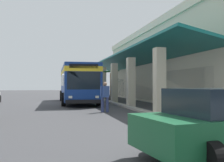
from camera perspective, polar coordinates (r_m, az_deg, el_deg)
The scene contains 6 objects.
ground at distance 25.19m, azimuth 6.26°, elevation -4.39°, with size 120.00×120.00×0.00m, color #38383A.
curb_strip at distance 24.32m, azimuth -0.66°, elevation -4.38°, with size 31.35×0.50×0.12m, color #9E998E.
plaza_building at distance 28.00m, azimuth 19.00°, elevation 3.20°, with size 26.43×15.90×7.02m.
transit_bus at distance 23.44m, azimuth -7.44°, elevation -0.12°, with size 11.25×2.95×3.34m.
pedestrian at distance 15.20m, azimuth -1.52°, elevation -3.02°, with size 0.49×0.61×1.73m.
potted_palm at distance 27.92m, azimuth -0.27°, elevation -2.68°, with size 1.88×1.96×3.15m.
Camera 1 is at (23.75, -0.22, 1.54)m, focal length 42.77 mm.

